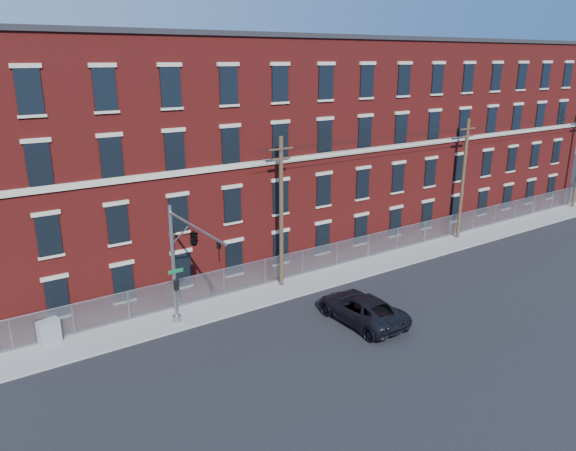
{
  "coord_description": "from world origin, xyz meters",
  "views": [
    {
      "loc": [
        -16.61,
        -22.65,
        14.77
      ],
      "look_at": [
        1.45,
        4.0,
        4.81
      ],
      "focal_mm": 33.86,
      "sensor_mm": 36.0,
      "label": 1
    }
  ],
  "objects_px": {
    "traffic_signal_mast": "(189,247)",
    "pickup_truck": "(361,309)",
    "utility_pole_near": "(281,210)",
    "utility_cabinet": "(49,332)"
  },
  "relations": [
    {
      "from": "traffic_signal_mast",
      "to": "pickup_truck",
      "type": "distance_m",
      "value": 10.69
    },
    {
      "from": "utility_pole_near",
      "to": "utility_cabinet",
      "type": "bearing_deg",
      "value": 178.55
    },
    {
      "from": "utility_pole_near",
      "to": "traffic_signal_mast",
      "type": "bearing_deg",
      "value": -156.86
    },
    {
      "from": "traffic_signal_mast",
      "to": "pickup_truck",
      "type": "xyz_separation_m",
      "value": [
        9.02,
        -3.47,
        -4.57
      ]
    },
    {
      "from": "traffic_signal_mast",
      "to": "utility_cabinet",
      "type": "bearing_deg",
      "value": 150.23
    },
    {
      "from": "pickup_truck",
      "to": "traffic_signal_mast",
      "type": "bearing_deg",
      "value": -21.58
    },
    {
      "from": "pickup_truck",
      "to": "utility_cabinet",
      "type": "xyz_separation_m",
      "value": [
        -15.64,
        7.26,
        -0.02
      ]
    },
    {
      "from": "traffic_signal_mast",
      "to": "utility_pole_near",
      "type": "distance_m",
      "value": 8.7
    },
    {
      "from": "utility_pole_near",
      "to": "utility_cabinet",
      "type": "distance_m",
      "value": 15.32
    },
    {
      "from": "traffic_signal_mast",
      "to": "utility_pole_near",
      "type": "xyz_separation_m",
      "value": [
        8.0,
        3.42,
        -0.05
      ]
    }
  ]
}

